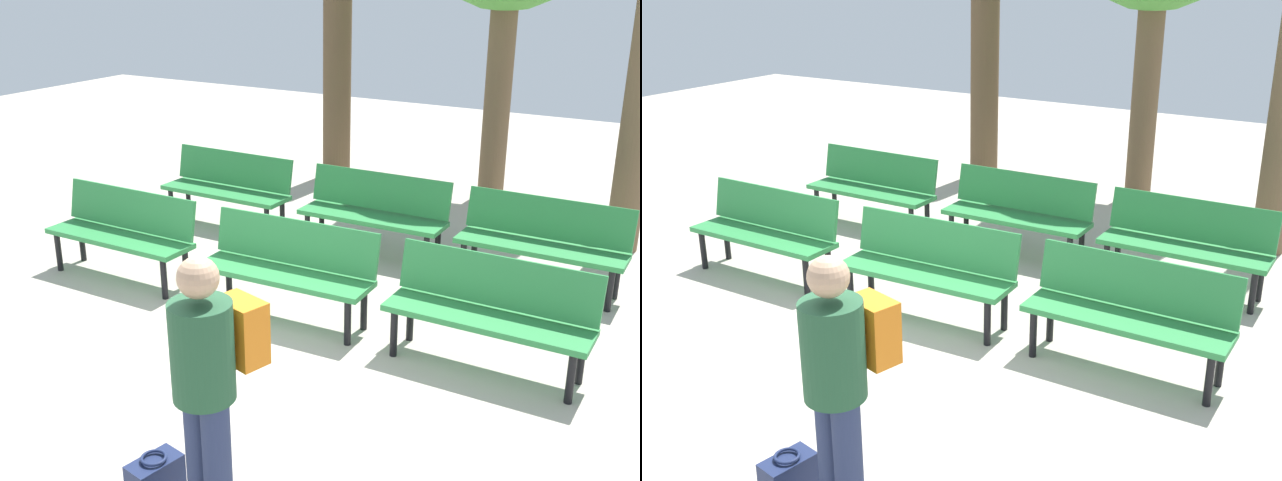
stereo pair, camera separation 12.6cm
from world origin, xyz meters
The scene contains 11 objects.
ground_plane centered at (0.00, 0.00, 0.00)m, with size 24.00×24.00×0.00m, color #B2A899.
bench_r0_c0 centered at (-1.92, 1.53, 0.50)m, with size 1.60×0.49×0.87m.
bench_r0_c1 centered at (0.00, 1.56, 0.50)m, with size 1.62×0.55×0.87m.
bench_r0_c2 centered at (1.82, 1.60, 0.50)m, with size 1.60×0.48×0.87m.
bench_r1_c0 centered at (-1.96, 3.32, 0.50)m, with size 1.60×0.49×0.87m.
bench_r1_c1 centered at (-0.04, 3.35, 0.50)m, with size 1.61×0.50×0.87m.
bench_r1_c2 centered at (1.76, 3.35, 0.50)m, with size 1.60×0.49×0.87m.
tree_1 centered at (2.26, 4.86, 1.42)m, with size 0.35×0.35×2.84m.
tree_2 centered at (-1.92, 5.88, 1.31)m, with size 0.40×0.40×2.61m.
visitor_with_backpack centered at (1.10, -0.94, 0.94)m, with size 0.44×0.58×1.65m.
handbag centered at (0.65, -0.94, 0.13)m, with size 0.24×0.35×0.29m.
Camera 1 is at (3.42, -3.75, 3.06)m, focal length 43.48 mm.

